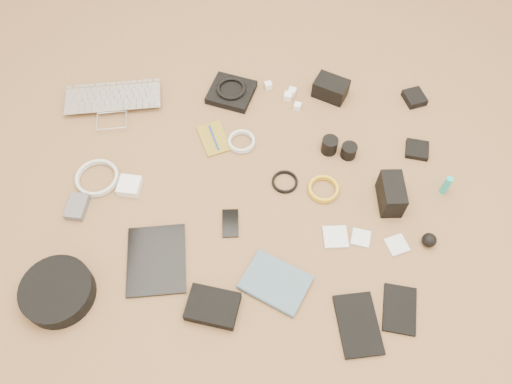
# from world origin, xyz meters

# --- Properties ---
(laptop) EXTENTS (0.42, 0.33, 0.03)m
(laptop) POSITION_xyz_m (-0.56, 0.33, 0.01)
(laptop) COLOR silver
(laptop) RESTS_ON ground
(headphone_pouch) EXTENTS (0.20, 0.20, 0.03)m
(headphone_pouch) POSITION_xyz_m (-0.10, 0.45, 0.01)
(headphone_pouch) COLOR black
(headphone_pouch) RESTS_ON ground
(headphones) EXTENTS (0.14, 0.14, 0.02)m
(headphones) POSITION_xyz_m (-0.10, 0.45, 0.04)
(headphones) COLOR black
(headphones) RESTS_ON headphone_pouch
(charger_a) EXTENTS (0.04, 0.04, 0.03)m
(charger_a) POSITION_xyz_m (0.05, 0.50, 0.01)
(charger_a) COLOR white
(charger_a) RESTS_ON ground
(charger_b) EXTENTS (0.04, 0.04, 0.03)m
(charger_b) POSITION_xyz_m (0.15, 0.47, 0.01)
(charger_b) COLOR white
(charger_b) RESTS_ON ground
(charger_c) EXTENTS (0.04, 0.04, 0.03)m
(charger_c) POSITION_xyz_m (0.13, 0.44, 0.01)
(charger_c) COLOR white
(charger_c) RESTS_ON ground
(charger_d) EXTENTS (0.03, 0.03, 0.03)m
(charger_d) POSITION_xyz_m (0.17, 0.39, 0.01)
(charger_d) COLOR white
(charger_d) RESTS_ON ground
(dslr_camera) EXTENTS (0.15, 0.13, 0.07)m
(dslr_camera) POSITION_xyz_m (0.30, 0.48, 0.04)
(dslr_camera) COLOR black
(dslr_camera) RESTS_ON ground
(lens_pouch) EXTENTS (0.10, 0.11, 0.03)m
(lens_pouch) POSITION_xyz_m (0.64, 0.47, 0.01)
(lens_pouch) COLOR black
(lens_pouch) RESTS_ON ground
(notebook_olive) EXTENTS (0.15, 0.18, 0.01)m
(notebook_olive) POSITION_xyz_m (-0.14, 0.22, 0.00)
(notebook_olive) COLOR olive
(notebook_olive) RESTS_ON ground
(pen_blue) EXTENTS (0.05, 0.11, 0.01)m
(pen_blue) POSITION_xyz_m (-0.14, 0.22, 0.01)
(pen_blue) COLOR #133C9B
(pen_blue) RESTS_ON notebook_olive
(cable_white_a) EXTENTS (0.13, 0.13, 0.01)m
(cable_white_a) POSITION_xyz_m (-0.04, 0.21, 0.01)
(cable_white_a) COLOR silver
(cable_white_a) RESTS_ON ground
(lens_a) EXTENTS (0.06, 0.06, 0.06)m
(lens_a) POSITION_xyz_m (0.29, 0.20, 0.03)
(lens_a) COLOR black
(lens_a) RESTS_ON ground
(lens_b) EXTENTS (0.07, 0.07, 0.05)m
(lens_b) POSITION_xyz_m (0.36, 0.18, 0.03)
(lens_b) COLOR black
(lens_b) RESTS_ON ground
(card_reader) EXTENTS (0.09, 0.09, 0.02)m
(card_reader) POSITION_xyz_m (0.62, 0.22, 0.01)
(card_reader) COLOR black
(card_reader) RESTS_ON ground
(power_brick) EXTENTS (0.08, 0.08, 0.03)m
(power_brick) POSITION_xyz_m (-0.42, -0.02, 0.02)
(power_brick) COLOR white
(power_brick) RESTS_ON ground
(cable_white_b) EXTENTS (0.16, 0.16, 0.01)m
(cable_white_b) POSITION_xyz_m (-0.54, 0.00, 0.01)
(cable_white_b) COLOR silver
(cable_white_b) RESTS_ON ground
(cable_black) EXTENTS (0.10, 0.10, 0.01)m
(cable_black) POSITION_xyz_m (0.13, 0.04, 0.00)
(cable_black) COLOR black
(cable_black) RESTS_ON ground
(cable_yellow) EXTENTS (0.15, 0.15, 0.01)m
(cable_yellow) POSITION_xyz_m (0.27, 0.02, 0.01)
(cable_yellow) COLOR gold
(cable_yellow) RESTS_ON ground
(flash) EXTENTS (0.09, 0.14, 0.10)m
(flash) POSITION_xyz_m (0.50, -0.01, 0.05)
(flash) COLOR black
(flash) RESTS_ON ground
(lens_cleaner) EXTENTS (0.03, 0.03, 0.08)m
(lens_cleaner) POSITION_xyz_m (0.70, 0.05, 0.04)
(lens_cleaner) COLOR #1AABA2
(lens_cleaner) RESTS_ON ground
(battery_charger) EXTENTS (0.07, 0.10, 0.03)m
(battery_charger) POSITION_xyz_m (-0.59, -0.12, 0.01)
(battery_charger) COLOR #535458
(battery_charger) RESTS_ON ground
(tablet) EXTENTS (0.23, 0.27, 0.01)m
(tablet) POSITION_xyz_m (-0.28, -0.29, 0.01)
(tablet) COLOR black
(tablet) RESTS_ON ground
(phone) EXTENTS (0.07, 0.11, 0.01)m
(phone) POSITION_xyz_m (-0.05, -0.14, 0.00)
(phone) COLOR black
(phone) RESTS_ON ground
(filter_case_left) EXTENTS (0.09, 0.09, 0.01)m
(filter_case_left) POSITION_xyz_m (0.31, -0.17, 0.01)
(filter_case_left) COLOR silver
(filter_case_left) RESTS_ON ground
(filter_case_mid) EXTENTS (0.07, 0.07, 0.01)m
(filter_case_mid) POSITION_xyz_m (0.40, -0.16, 0.00)
(filter_case_mid) COLOR silver
(filter_case_mid) RESTS_ON ground
(filter_case_right) EXTENTS (0.09, 0.09, 0.01)m
(filter_case_right) POSITION_xyz_m (0.52, -0.18, 0.00)
(filter_case_right) COLOR silver
(filter_case_right) RESTS_ON ground
(air_blower) EXTENTS (0.06, 0.06, 0.05)m
(air_blower) POSITION_xyz_m (0.62, -0.17, 0.02)
(air_blower) COLOR black
(air_blower) RESTS_ON ground
(headphone_case) EXTENTS (0.30, 0.30, 0.06)m
(headphone_case) POSITION_xyz_m (-0.56, -0.43, 0.03)
(headphone_case) COLOR black
(headphone_case) RESTS_ON ground
(drive_case) EXTENTS (0.17, 0.13, 0.04)m
(drive_case) POSITION_xyz_m (-0.07, -0.44, 0.02)
(drive_case) COLOR black
(drive_case) RESTS_ON ground
(paperback) EXTENTS (0.25, 0.22, 0.02)m
(paperback) POSITION_xyz_m (0.09, -0.41, 0.01)
(paperback) COLOR #415B6E
(paperback) RESTS_ON ground
(notebook_black_a) EXTENTS (0.16, 0.22, 0.01)m
(notebook_black_a) POSITION_xyz_m (0.38, -0.46, 0.01)
(notebook_black_a) COLOR black
(notebook_black_a) RESTS_ON ground
(notebook_black_b) EXTENTS (0.12, 0.16, 0.01)m
(notebook_black_b) POSITION_xyz_m (0.51, -0.40, 0.01)
(notebook_black_b) COLOR black
(notebook_black_b) RESTS_ON ground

